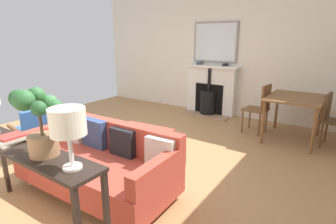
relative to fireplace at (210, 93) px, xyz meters
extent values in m
cube|color=#A87A4C|center=(2.73, -0.17, -0.49)|extent=(5.89, 5.94, 0.01)
cube|color=silver|center=(-0.22, -0.17, 0.88)|extent=(0.12, 5.94, 2.75)
cube|color=#9E7A5B|center=(0.25, 0.00, -0.47)|extent=(0.34, 1.08, 0.03)
cube|color=white|center=(-0.04, 0.00, 0.04)|extent=(0.23, 1.13, 1.06)
cube|color=black|center=(0.06, 0.00, -0.12)|extent=(0.06, 0.67, 0.67)
cylinder|color=black|center=(0.10, 0.00, -0.21)|extent=(0.36, 0.36, 0.50)
cylinder|color=black|center=(0.10, 0.00, 0.05)|extent=(0.38, 0.38, 0.02)
cylinder|color=black|center=(0.10, 0.00, 0.32)|extent=(0.07, 0.07, 0.50)
cube|color=white|center=(-0.01, 0.00, 0.59)|extent=(0.28, 1.21, 0.05)
cube|color=gray|center=(-0.13, 0.00, 1.11)|extent=(0.04, 1.03, 0.87)
cube|color=silver|center=(-0.11, 0.00, 1.11)|extent=(0.01, 0.95, 0.79)
cylinder|color=#334C56|center=(-0.04, -0.33, 0.64)|extent=(0.14, 0.14, 0.05)
torus|color=#334C56|center=(-0.04, -0.33, 0.66)|extent=(0.14, 0.14, 0.01)
cylinder|color=black|center=(-0.04, 0.29, 0.64)|extent=(0.12, 0.12, 0.05)
torus|color=black|center=(-0.04, 0.29, 0.66)|extent=(0.12, 0.12, 0.01)
cylinder|color=#B2B2B7|center=(4.03, -0.45, -0.44)|extent=(0.04, 0.04, 0.10)
cylinder|color=#B2B2B7|center=(3.36, -0.47, -0.44)|extent=(0.04, 0.04, 0.10)
cylinder|color=#B2B2B7|center=(3.32, 1.11, -0.44)|extent=(0.04, 0.04, 0.10)
cube|color=#B74233|center=(3.67, 0.33, -0.24)|extent=(0.89, 1.88, 0.30)
cube|color=#B74233|center=(3.31, 0.32, 0.08)|extent=(0.19, 1.86, 0.34)
cube|color=#B74233|center=(3.69, -0.54, 0.02)|extent=(0.80, 0.14, 0.22)
cube|color=#B74233|center=(3.65, 1.19, 0.02)|extent=(0.80, 0.14, 0.22)
cube|color=beige|center=(3.43, -0.34, 0.08)|extent=(0.17, 0.37, 0.38)
cube|color=#334775|center=(3.42, 0.07, 0.08)|extent=(0.12, 0.37, 0.36)
cube|color=black|center=(3.41, 0.52, 0.06)|extent=(0.12, 0.33, 0.33)
cube|color=beige|center=(3.39, 1.04, 0.06)|extent=(0.14, 0.34, 0.33)
cylinder|color=#B2B2B7|center=(2.83, -0.21, -0.44)|extent=(0.03, 0.03, 0.09)
cylinder|color=#B2B2B7|center=(2.77, 0.45, -0.44)|extent=(0.03, 0.03, 0.09)
cylinder|color=#B2B2B7|center=(2.38, -0.25, -0.44)|extent=(0.03, 0.03, 0.09)
cylinder|color=#B2B2B7|center=(2.33, 0.42, -0.44)|extent=(0.03, 0.03, 0.09)
cube|color=#B74233|center=(2.58, 0.10, -0.26)|extent=(0.62, 0.87, 0.29)
cube|color=brown|center=(3.12, -1.45, -0.32)|extent=(0.05, 0.05, 0.33)
cube|color=brown|center=(3.62, -1.52, -0.32)|extent=(0.05, 0.05, 0.33)
cube|color=brown|center=(3.19, -0.97, -0.32)|extent=(0.05, 0.05, 0.33)
cube|color=brown|center=(3.69, -1.05, -0.32)|extent=(0.05, 0.05, 0.33)
cube|color=#2D60B2|center=(3.41, -1.25, -0.14)|extent=(0.67, 0.64, 0.08)
cube|color=#2D60B2|center=(3.44, -1.00, 0.07)|extent=(0.61, 0.19, 0.35)
cube|color=brown|center=(3.09, -1.20, -0.05)|extent=(0.11, 0.53, 0.04)
cube|color=brown|center=(3.72, -1.29, -0.05)|extent=(0.11, 0.53, 0.04)
cube|color=black|center=(4.25, -0.49, -0.11)|extent=(0.04, 0.04, 0.75)
cube|color=black|center=(4.25, 1.14, -0.11)|extent=(0.04, 0.04, 0.75)
cube|color=black|center=(4.38, 0.33, 0.28)|extent=(0.32, 1.68, 0.03)
cylinder|color=white|center=(4.38, 0.96, 0.30)|extent=(0.14, 0.14, 0.02)
cylinder|color=white|center=(4.38, 0.96, 0.44)|extent=(0.03, 0.03, 0.24)
cylinder|color=white|center=(4.38, 0.96, 0.65)|extent=(0.25, 0.25, 0.20)
cylinder|color=#99704C|center=(4.36, 0.58, 0.38)|extent=(0.23, 0.23, 0.17)
cylinder|color=brown|center=(4.36, 0.58, 0.56)|extent=(0.02, 0.02, 0.19)
sphere|color=#2D6633|center=(4.46, 0.57, 0.77)|extent=(0.16, 0.16, 0.16)
sphere|color=#26562D|center=(4.43, 0.71, 0.72)|extent=(0.11, 0.11, 0.11)
sphere|color=#26562D|center=(4.29, 0.77, 0.64)|extent=(0.17, 0.17, 0.17)
sphere|color=#2D6633|center=(4.27, 0.65, 0.68)|extent=(0.14, 0.14, 0.14)
sphere|color=#387A3D|center=(4.22, 0.49, 0.69)|extent=(0.14, 0.14, 0.14)
sphere|color=#2D6633|center=(4.30, 0.45, 0.76)|extent=(0.14, 0.14, 0.14)
sphere|color=#26562D|center=(4.44, 0.45, 0.76)|extent=(0.14, 0.14, 0.14)
cube|color=beige|center=(4.39, 0.07, 0.31)|extent=(0.30, 0.23, 0.02)
cube|color=beige|center=(4.38, 0.09, 0.33)|extent=(0.27, 0.20, 0.02)
cube|color=#B23833|center=(4.37, 0.08, 0.35)|extent=(0.21, 0.17, 0.02)
cylinder|color=brown|center=(0.22, 1.50, -0.13)|extent=(0.05, 0.05, 0.73)
cylinder|color=brown|center=(1.17, 1.50, -0.13)|extent=(0.05, 0.05, 0.73)
cylinder|color=brown|center=(0.22, 2.23, -0.13)|extent=(0.05, 0.05, 0.73)
cylinder|color=brown|center=(1.17, 2.23, -0.13)|extent=(0.05, 0.05, 0.73)
cube|color=brown|center=(0.70, 1.86, 0.25)|extent=(1.04, 0.83, 0.03)
cylinder|color=brown|center=(0.52, 1.09, -0.27)|extent=(0.04, 0.04, 0.43)
cylinder|color=brown|center=(0.84, 1.05, -0.27)|extent=(0.04, 0.04, 0.43)
cylinder|color=brown|center=(0.55, 1.40, -0.27)|extent=(0.04, 0.04, 0.43)
cylinder|color=brown|center=(0.87, 1.37, -0.27)|extent=(0.04, 0.04, 0.43)
cube|color=brown|center=(0.70, 1.23, -0.05)|extent=(0.44, 0.44, 0.02)
cube|color=brown|center=(0.72, 1.40, 0.19)|extent=(0.36, 0.08, 0.46)
cylinder|color=brown|center=(0.83, 2.32, -0.28)|extent=(0.04, 0.04, 0.42)
cylinder|color=brown|center=(0.51, 2.37, -0.28)|extent=(0.04, 0.04, 0.42)
cube|color=brown|center=(0.67, 2.33, 0.17)|extent=(0.36, 0.09, 0.42)
camera|label=1|loc=(5.43, 2.51, 1.22)|focal=28.22mm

